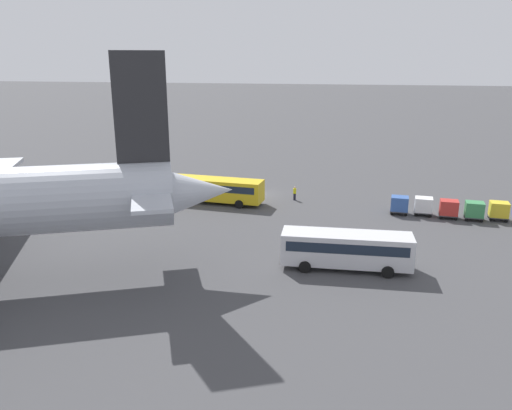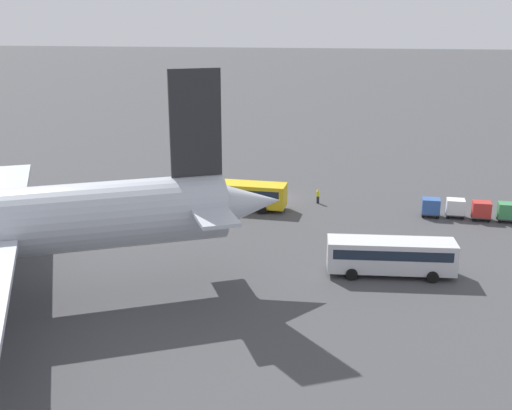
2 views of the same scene
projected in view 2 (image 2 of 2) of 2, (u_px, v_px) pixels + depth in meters
The scene contains 8 objects.
ground_plane at pixel (279, 197), 77.66m from camera, with size 600.00×600.00×0.00m, color #424244.
shuttle_bus_near at pixel (232, 193), 72.94m from camera, with size 12.59×4.04×3.02m.
shuttle_bus_far at pixel (391, 254), 54.60m from camera, with size 10.91×3.57×3.10m.
worker_person at pixel (318, 196), 74.98m from camera, with size 0.38×0.38×1.74m.
cargo_cart_green at pixel (507, 211), 68.41m from camera, with size 2.12×1.84×2.06m.
cargo_cart_red at pixel (481, 210), 68.89m from camera, with size 2.12×1.84×2.06m.
cargo_cart_white at pixel (455, 207), 69.77m from camera, with size 2.12×1.84×2.06m.
cargo_cart_blue at pixel (431, 206), 70.02m from camera, with size 2.12×1.84×2.06m.
Camera 2 is at (-6.86, 74.23, 21.98)m, focal length 45.00 mm.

